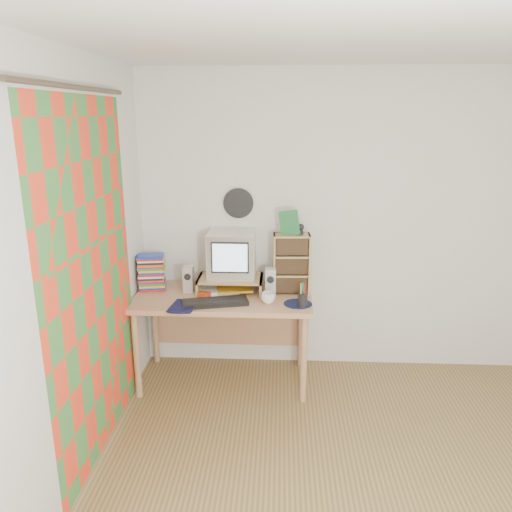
# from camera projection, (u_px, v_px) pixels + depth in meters

# --- Properties ---
(floor) EXTENTS (3.50, 3.50, 0.00)m
(floor) POSITION_uv_depth(u_px,v_px,m) (380.00, 510.00, 2.80)
(floor) COLOR olive
(floor) RESTS_ON ground
(ceiling) EXTENTS (3.50, 3.50, 0.00)m
(ceiling) POSITION_uv_depth(u_px,v_px,m) (420.00, 26.00, 2.11)
(ceiling) COLOR white
(ceiling) RESTS_ON back_wall
(back_wall) EXTENTS (3.50, 0.00, 3.50)m
(back_wall) POSITION_uv_depth(u_px,v_px,m) (351.00, 225.00, 4.13)
(back_wall) COLOR white
(back_wall) RESTS_ON floor
(left_wall) EXTENTS (0.00, 3.50, 3.50)m
(left_wall) POSITION_uv_depth(u_px,v_px,m) (49.00, 296.00, 2.54)
(left_wall) COLOR white
(left_wall) RESTS_ON floor
(curtain) EXTENTS (0.00, 2.20, 2.20)m
(curtain) POSITION_uv_depth(u_px,v_px,m) (93.00, 284.00, 3.02)
(curtain) COLOR #EF3D21
(curtain) RESTS_ON left_wall
(wall_disc) EXTENTS (0.25, 0.02, 0.25)m
(wall_disc) POSITION_uv_depth(u_px,v_px,m) (238.00, 203.00, 4.11)
(wall_disc) COLOR black
(wall_disc) RESTS_ON back_wall
(desk) EXTENTS (1.40, 0.70, 0.75)m
(desk) POSITION_uv_depth(u_px,v_px,m) (224.00, 308.00, 4.06)
(desk) COLOR tan
(desk) RESTS_ON floor
(monitor_riser) EXTENTS (0.52, 0.30, 0.12)m
(monitor_riser) POSITION_uv_depth(u_px,v_px,m) (230.00, 280.00, 4.03)
(monitor_riser) COLOR tan
(monitor_riser) RESTS_ON desk
(crt_monitor) EXTENTS (0.38, 0.38, 0.36)m
(crt_monitor) POSITION_uv_depth(u_px,v_px,m) (232.00, 254.00, 4.02)
(crt_monitor) COLOR silver
(crt_monitor) RESTS_ON monitor_riser
(speaker_left) EXTENTS (0.08, 0.08, 0.21)m
(speaker_left) POSITION_uv_depth(u_px,v_px,m) (189.00, 279.00, 4.02)
(speaker_left) COLOR silver
(speaker_left) RESTS_ON desk
(speaker_right) EXTENTS (0.08, 0.08, 0.22)m
(speaker_right) POSITION_uv_depth(u_px,v_px,m) (271.00, 282.00, 3.94)
(speaker_right) COLOR silver
(speaker_right) RESTS_ON desk
(keyboard) EXTENTS (0.52, 0.28, 0.03)m
(keyboard) POSITION_uv_depth(u_px,v_px,m) (215.00, 302.00, 3.77)
(keyboard) COLOR black
(keyboard) RESTS_ON desk
(dvd_stack) EXTENTS (0.23, 0.18, 0.29)m
(dvd_stack) POSITION_uv_depth(u_px,v_px,m) (152.00, 272.00, 4.06)
(dvd_stack) COLOR brown
(dvd_stack) RESTS_ON desk
(cd_rack) EXTENTS (0.30, 0.17, 0.48)m
(cd_rack) POSITION_uv_depth(u_px,v_px,m) (291.00, 264.00, 3.97)
(cd_rack) COLOR tan
(cd_rack) RESTS_ON desk
(mug) EXTENTS (0.12, 0.12, 0.09)m
(mug) POSITION_uv_depth(u_px,v_px,m) (268.00, 298.00, 3.79)
(mug) COLOR white
(mug) RESTS_ON desk
(diary) EXTENTS (0.24, 0.19, 0.05)m
(diary) POSITION_uv_depth(u_px,v_px,m) (172.00, 304.00, 3.72)
(diary) COLOR #0E0F34
(diary) RESTS_ON desk
(mousepad) EXTENTS (0.22, 0.22, 0.00)m
(mousepad) POSITION_uv_depth(u_px,v_px,m) (298.00, 304.00, 3.78)
(mousepad) COLOR #0F1433
(mousepad) RESTS_ON desk
(pen_cup) EXTENTS (0.08, 0.08, 0.14)m
(pen_cup) POSITION_uv_depth(u_px,v_px,m) (303.00, 298.00, 3.71)
(pen_cup) COLOR black
(pen_cup) RESTS_ON desk
(papers) EXTENTS (0.35, 0.28, 0.04)m
(papers) POSITION_uv_depth(u_px,v_px,m) (225.00, 289.00, 4.05)
(papers) COLOR silver
(papers) RESTS_ON desk
(red_box) EXTENTS (0.10, 0.07, 0.04)m
(red_box) POSITION_uv_depth(u_px,v_px,m) (204.00, 295.00, 3.91)
(red_box) COLOR #B73913
(red_box) RESTS_ON desk
(game_box) EXTENTS (0.15, 0.04, 0.19)m
(game_box) POSITION_uv_depth(u_px,v_px,m) (289.00, 223.00, 3.86)
(game_box) COLOR #1B6130
(game_box) RESTS_ON cd_rack
(webcam) EXTENTS (0.05, 0.05, 0.09)m
(webcam) POSITION_uv_depth(u_px,v_px,m) (301.00, 229.00, 3.89)
(webcam) COLOR black
(webcam) RESTS_ON cd_rack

